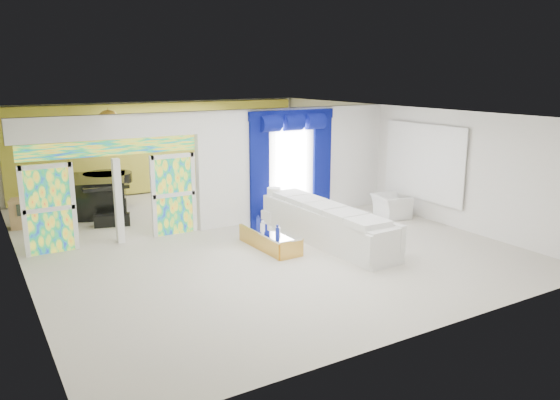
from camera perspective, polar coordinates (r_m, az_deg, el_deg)
floor at (r=13.35m, az=-3.75°, el=-3.73°), size 12.00×12.00×0.00m
dividing_wall at (r=14.90m, az=1.79°, el=4.01°), size 5.70×0.18×3.00m
dividing_header at (r=12.78m, az=-17.59°, el=7.40°), size 4.30×0.18×0.55m
stained_panel_left at (r=12.81m, az=-23.25°, el=-0.90°), size 0.95×0.04×2.00m
stained_panel_right at (r=13.45m, az=-11.18°, el=0.57°), size 0.95×0.04×2.00m
stained_transom at (r=12.84m, az=-17.45°, el=5.29°), size 4.00×0.05×0.35m
window_pane at (r=14.69m, az=1.18°, el=3.68°), size 1.00×0.02×2.30m
blue_drape_left at (r=14.18m, az=-2.20°, el=3.12°), size 0.55×0.10×2.80m
blue_drape_right at (r=15.22m, az=4.44°, el=3.79°), size 0.55×0.10×2.80m
blue_pelmet at (r=14.50m, az=1.27°, el=9.01°), size 2.60×0.12×0.25m
wall_mirror at (r=15.10m, az=14.95°, el=3.88°), size 0.04×2.70×1.90m
gold_curtains at (r=18.38m, az=-12.26°, el=5.48°), size 9.70×0.12×2.90m
white_sofa at (r=12.72m, az=4.89°, el=-2.74°), size 1.06×4.23×0.80m
coffee_table at (r=12.32m, az=-1.08°, el=-4.20°), size 0.67×1.83×0.40m
console_table at (r=14.35m, az=0.40°, el=-1.65°), size 1.26×0.55×0.41m
table_lamp at (r=14.08m, az=-0.64°, el=0.13°), size 0.36×0.36×0.58m
armchair at (r=15.21m, az=11.66°, el=-0.64°), size 1.00×1.10×0.62m
grand_piano at (r=16.20m, az=-18.76°, el=0.49°), size 2.04×2.37×1.02m
piano_bench at (r=14.76m, az=-17.32°, el=-2.05°), size 0.96×0.58×0.30m
tv_console at (r=15.36m, az=-25.62°, el=-1.28°), size 0.63×0.59×0.76m
chandelier at (r=15.24m, az=-17.69°, el=7.96°), size 0.60×0.60×0.60m
decanters at (r=12.20m, az=-1.07°, el=-2.98°), size 0.22×1.16×0.22m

